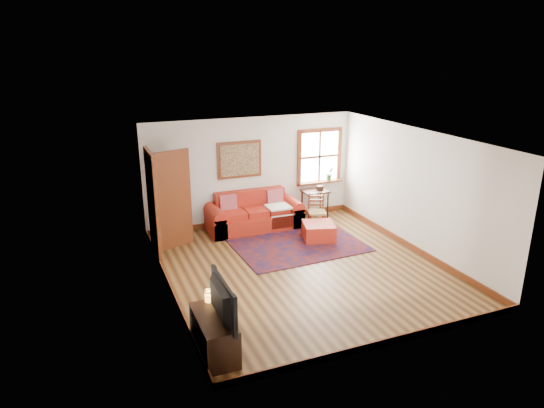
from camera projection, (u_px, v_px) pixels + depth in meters
name	position (u px, v px, depth m)	size (l,w,h in m)	color
ground	(301.00, 267.00, 9.22)	(5.50, 5.50, 0.00)	#422711
room_envelope	(303.00, 184.00, 8.72)	(5.04, 5.54, 2.52)	silver
window	(321.00, 162.00, 11.83)	(1.18, 0.20, 1.38)	white
doorway	(164.00, 201.00, 9.67)	(0.89, 1.08, 2.14)	black
framed_artwork	(240.00, 160.00, 11.02)	(1.05, 0.07, 0.85)	brown
persian_rug	(296.00, 243.00, 10.35)	(2.64, 2.12, 0.02)	#5B150D
red_leather_sofa	(254.00, 216.00, 11.15)	(2.15, 0.89, 0.84)	#AE2516
red_ottoman	(319.00, 232.00, 10.49)	(0.65, 0.65, 0.37)	#AE2516
side_table	(315.00, 195.00, 11.62)	(0.60, 0.45, 0.73)	black
ladder_back_chair	(317.00, 210.00, 11.06)	(0.48, 0.47, 0.83)	tan
media_cabinet	(214.00, 335.00, 6.59)	(0.45, 1.01, 0.55)	black
television	(216.00, 301.00, 6.32)	(1.01, 0.13, 0.58)	black
candle_hurricane	(209.00, 296.00, 6.86)	(0.12, 0.12, 0.18)	silver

